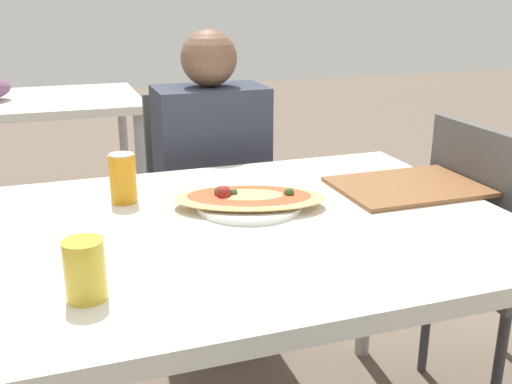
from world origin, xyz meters
The scene contains 9 objects.
dining_table centered at (0.00, 0.00, 0.66)m, with size 1.18×0.93×0.73m.
chair_far_seated centered at (0.07, 0.79, 0.50)m, with size 0.40×0.40×0.89m.
chair_side_right centered at (0.78, 0.08, 0.50)m, with size 0.40×0.40×0.89m.
person_seated centered at (0.07, 0.68, 0.65)m, with size 0.36×0.26×1.12m.
pizza_main centered at (0.01, 0.09, 0.75)m, with size 0.41×0.30×0.06m.
soda_can centered at (-0.28, 0.23, 0.79)m, with size 0.07×0.07×0.12m.
drink_glass centered at (-0.40, -0.26, 0.78)m, with size 0.07×0.07×0.11m.
serving_tray centered at (0.46, 0.09, 0.73)m, with size 0.38×0.28×0.01m.
background_table centered at (-0.58, 1.95, 0.67)m, with size 1.10×0.80×0.85m.
Camera 1 is at (-0.42, -1.22, 1.23)m, focal length 42.00 mm.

